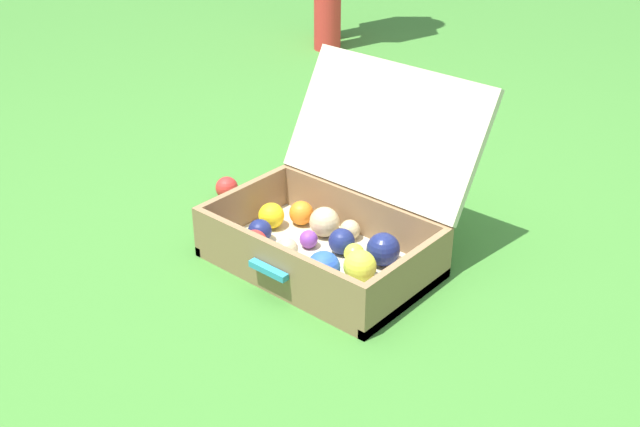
# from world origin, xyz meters

# --- Properties ---
(ground_plane) EXTENTS (16.00, 16.00, 0.00)m
(ground_plane) POSITION_xyz_m (0.00, 0.00, 0.00)
(ground_plane) COLOR #3D7A2D
(open_suitcase) EXTENTS (0.55, 0.54, 0.44)m
(open_suitcase) POSITION_xyz_m (0.03, 0.12, 0.10)
(open_suitcase) COLOR beige
(open_suitcase) RESTS_ON ground
(stray_ball_on_grass) EXTENTS (0.07, 0.07, 0.07)m
(stray_ball_on_grass) POSITION_xyz_m (-0.41, 0.16, 0.03)
(stray_ball_on_grass) COLOR red
(stray_ball_on_grass) RESTS_ON ground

